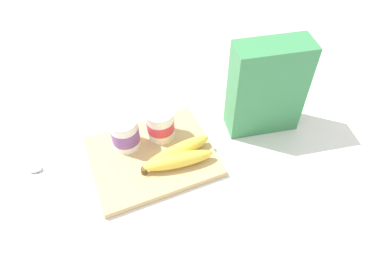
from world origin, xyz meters
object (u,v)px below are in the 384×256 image
cereal_box (266,88)px  yogurt_cup_front (125,133)px  spoon (47,168)px  banana_bunch (178,156)px  cutting_board (152,156)px  yogurt_cup_back (160,124)px

cereal_box → yogurt_cup_front: bearing=-177.2°
spoon → banana_bunch: bearing=-20.5°
yogurt_cup_front → spoon: (-0.20, 0.01, -0.05)m
cutting_board → yogurt_cup_back: size_ratio=3.43×
cereal_box → spoon: bearing=-175.7°
cutting_board → yogurt_cup_front: 0.09m
banana_bunch → spoon: size_ratio=1.42×
yogurt_cup_back → cereal_box: bearing=-10.1°
yogurt_cup_back → spoon: (-0.29, 0.02, -0.05)m
spoon → cutting_board: bearing=-15.2°
cereal_box → yogurt_cup_back: (-0.26, 0.05, -0.07)m
banana_bunch → cereal_box: bearing=10.5°
cutting_board → cereal_box: size_ratio=1.16×
yogurt_cup_front → banana_bunch: yogurt_cup_front is taller
banana_bunch → yogurt_cup_back: bearing=95.2°
banana_bunch → spoon: bearing=159.5°
cutting_board → spoon: bearing=164.8°
cutting_board → spoon: 0.26m
yogurt_cup_back → spoon: size_ratio=0.65×
cereal_box → spoon: cereal_box is taller
yogurt_cup_front → yogurt_cup_back: bearing=-2.0°
cereal_box → yogurt_cup_back: size_ratio=2.97×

